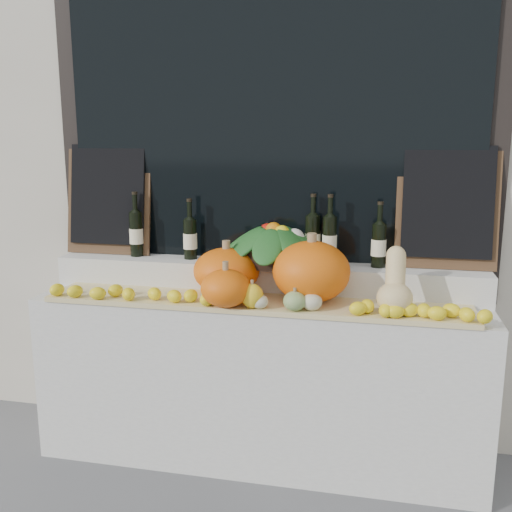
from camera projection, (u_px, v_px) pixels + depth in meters
storefront_facade at (284, 41)px, 3.35m from camera, size 7.00×0.94×4.50m
display_sill at (259, 378)px, 3.03m from camera, size 2.30×0.55×0.88m
rear_tier at (265, 277)px, 3.06m from camera, size 2.30×0.25×0.16m
straw_bedding at (254, 303)px, 2.81m from camera, size 2.10×0.32×0.02m
pumpkin_left at (226, 271)px, 2.93m from camera, size 0.43×0.43×0.24m
pumpkin_right at (311, 271)px, 2.77m from camera, size 0.43×0.43×0.30m
pumpkin_center at (226, 288)px, 2.70m from camera, size 0.31×0.31×0.18m
butternut_squash at (395, 287)px, 2.60m from camera, size 0.16×0.22×0.30m
decorative_gourds at (268, 299)px, 2.68m from camera, size 0.59×0.14×0.14m
lemon_heap at (249, 301)px, 2.70m from camera, size 2.20×0.16×0.06m
produce_bowl at (274, 243)px, 3.00m from camera, size 0.59×0.59×0.23m
wine_bottle_far_left at (136, 233)px, 3.18m from camera, size 0.08×0.08×0.36m
wine_bottle_near_left at (190, 238)px, 3.12m from camera, size 0.08×0.08×0.33m
wine_bottle_tall at (313, 239)px, 3.01m from camera, size 0.08×0.08×0.37m
wine_bottle_near_right at (329, 240)px, 2.95m from camera, size 0.08×0.08×0.37m
wine_bottle_far_right at (379, 245)px, 2.91m from camera, size 0.08×0.08×0.34m
chalkboard_left at (108, 197)px, 3.23m from camera, size 0.50×0.12×0.62m
chalkboard_right at (447, 205)px, 2.85m from camera, size 0.50×0.12×0.62m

